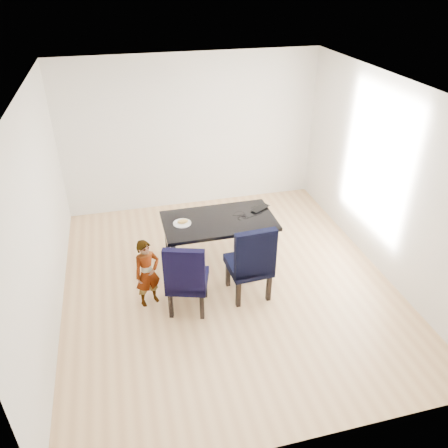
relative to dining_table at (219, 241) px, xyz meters
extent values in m
cube|color=tan|center=(0.00, -0.50, -0.38)|extent=(4.50, 5.00, 0.01)
cube|color=white|center=(0.00, -0.50, 2.33)|extent=(4.50, 5.00, 0.01)
cube|color=white|center=(0.00, 2.00, 0.98)|extent=(4.50, 0.01, 2.70)
cube|color=silver|center=(0.00, -3.00, 0.98)|extent=(4.50, 0.01, 2.70)
cube|color=silver|center=(-2.25, -0.50, 0.98)|extent=(0.01, 5.00, 2.70)
cube|color=silver|center=(2.25, -0.50, 0.98)|extent=(0.01, 5.00, 2.70)
cube|color=black|center=(0.00, 0.00, 0.00)|extent=(1.60, 0.90, 0.75)
cube|color=black|center=(-0.62, -0.86, 0.15)|extent=(0.63, 0.65, 1.04)
cube|color=black|center=(0.21, -0.78, 0.19)|extent=(0.56, 0.59, 1.12)
imported|color=orange|center=(-1.11, -0.65, 0.10)|extent=(0.41, 0.34, 0.96)
cylinder|color=silver|center=(-0.53, 0.01, 0.38)|extent=(0.31, 0.31, 0.01)
ellipsoid|color=#BC9143|center=(-0.52, 0.00, 0.42)|extent=(0.17, 0.11, 0.06)
imported|color=black|center=(0.65, 0.19, 0.39)|extent=(0.38, 0.34, 0.03)
torus|color=black|center=(0.35, -0.04, 0.38)|extent=(0.19, 0.19, 0.01)
camera|label=1|loc=(-1.25, -5.23, 3.53)|focal=35.00mm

